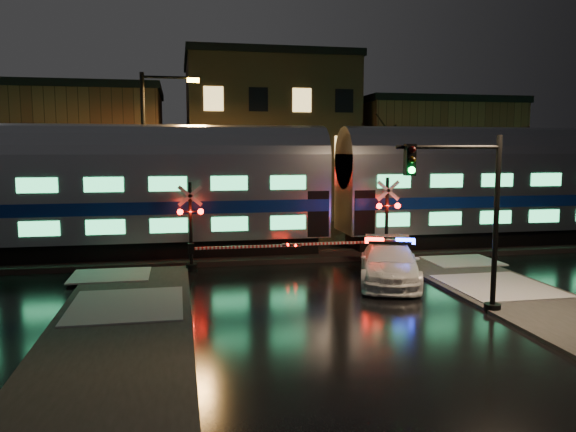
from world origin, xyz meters
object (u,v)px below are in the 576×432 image
object	(u,v)px
police_car	(389,263)
crossing_signal_left	(200,235)
traffic_light	(471,220)
streetlight	(150,147)
crossing_signal_right	(380,228)

from	to	relation	value
police_car	crossing_signal_left	world-z (taller)	crossing_signal_left
crossing_signal_left	traffic_light	size ratio (longest dim) A/B	0.96
police_car	streetlight	world-z (taller)	streetlight
crossing_signal_left	streetlight	size ratio (longest dim) A/B	0.58
police_car	traffic_light	distance (m)	4.92
crossing_signal_left	streetlight	xyz separation A→B (m)	(-2.23, 6.70, 3.64)
crossing_signal_right	police_car	bearing A→B (deg)	-104.25
streetlight	police_car	bearing A→B (deg)	-48.11
crossing_signal_left	streetlight	bearing A→B (deg)	108.37
police_car	crossing_signal_left	size ratio (longest dim) A/B	1.09
crossing_signal_left	traffic_light	world-z (taller)	traffic_light
traffic_light	streetlight	bearing A→B (deg)	126.05
crossing_signal_right	streetlight	bearing A→B (deg)	146.45
streetlight	crossing_signal_left	bearing A→B (deg)	-71.63
police_car	traffic_light	bearing A→B (deg)	-60.02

